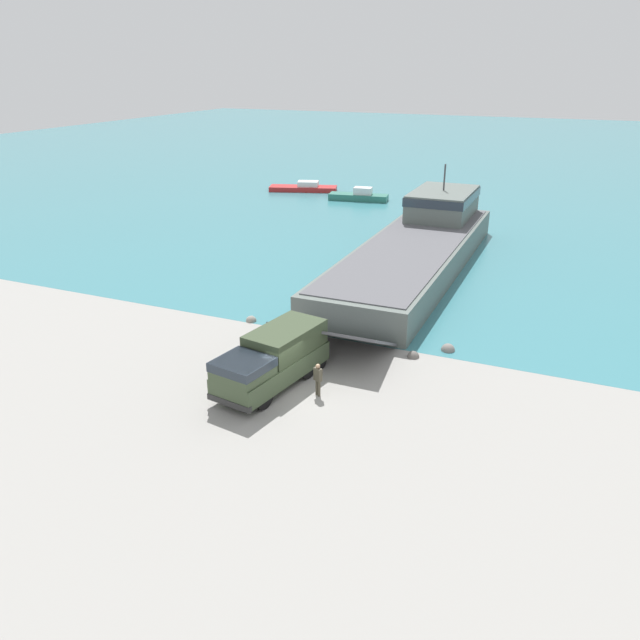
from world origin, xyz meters
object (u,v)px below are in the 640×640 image
landing_craft (419,244)px  military_truck (272,359)px  moored_boat_c (359,196)px  moored_boat_b (304,188)px  soldier_on_ramp (318,377)px

landing_craft → military_truck: landing_craft is taller
military_truck → moored_boat_c: (-12.38, 46.80, -0.97)m
landing_craft → moored_boat_c: 26.69m
landing_craft → moored_boat_b: size_ratio=3.71×
soldier_on_ramp → moored_boat_c: soldier_on_ramp is taller
moored_boat_b → landing_craft: bearing=-156.9°
landing_craft → moored_boat_c: bearing=120.5°
landing_craft → soldier_on_ramp: size_ratio=19.18×
landing_craft → moored_boat_c: (-13.72, 22.87, -1.18)m
landing_craft → moored_boat_b: (-22.58, 25.75, -1.29)m
soldier_on_ramp → moored_boat_c: size_ratio=0.24×
soldier_on_ramp → moored_boat_c: bearing=-136.8°
military_truck → moored_boat_b: (-21.24, 49.68, -1.08)m
soldier_on_ramp → moored_boat_b: (-23.89, 49.81, -0.61)m
landing_craft → soldier_on_ramp: landing_craft is taller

